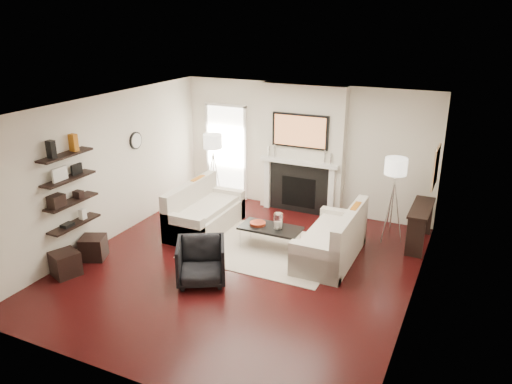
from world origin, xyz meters
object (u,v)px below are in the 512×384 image
at_px(coffee_table, 270,228).
at_px(lamp_left_shade, 213,141).
at_px(loveseat_left_base, 206,220).
at_px(loveseat_right_base, 330,247).
at_px(armchair, 201,260).
at_px(ottoman_near, 93,248).
at_px(lamp_right_shade, 396,166).

height_order(coffee_table, lamp_left_shade, lamp_left_shade).
relative_size(loveseat_left_base, loveseat_right_base, 1.00).
distance_m(loveseat_left_base, coffee_table, 1.52).
bearing_deg(lamp_left_shade, loveseat_left_base, -67.45).
relative_size(coffee_table, lamp_left_shade, 2.75).
bearing_deg(armchair, coffee_table, 42.16).
distance_m(armchair, ottoman_near, 2.13).
distance_m(lamp_left_shade, lamp_right_shade, 3.91).
relative_size(loveseat_left_base, lamp_right_shade, 4.50).
xyz_separation_m(coffee_table, ottoman_near, (-2.63, -1.65, -0.20)).
height_order(coffee_table, lamp_right_shade, lamp_right_shade).
bearing_deg(loveseat_right_base, lamp_left_shade, 155.34).
bearing_deg(ottoman_near, lamp_right_shade, 33.01).
height_order(armchair, ottoman_near, armchair).
xyz_separation_m(loveseat_left_base, ottoman_near, (-1.15, -1.88, -0.01)).
bearing_deg(coffee_table, loveseat_left_base, 171.25).
relative_size(loveseat_right_base, armchair, 2.35).
bearing_deg(armchair, ottoman_near, 153.56).
bearing_deg(lamp_right_shade, loveseat_right_base, -123.44).
relative_size(lamp_left_shade, ottoman_near, 1.00).
relative_size(armchair, ottoman_near, 1.91).
bearing_deg(lamp_left_shade, ottoman_near, -101.12).
relative_size(coffee_table, armchair, 1.44).
height_order(loveseat_left_base, armchair, armchair).
xyz_separation_m(armchair, lamp_right_shade, (2.40, 2.83, 1.07)).
bearing_deg(lamp_left_shade, armchair, -63.84).
height_order(loveseat_right_base, coffee_table, same).
height_order(lamp_left_shade, lamp_right_shade, same).
height_order(loveseat_left_base, lamp_left_shade, lamp_left_shade).
xyz_separation_m(loveseat_right_base, lamp_left_shade, (-3.10, 1.42, 1.24)).
bearing_deg(ottoman_near, loveseat_left_base, 58.64).
relative_size(armchair, lamp_right_shade, 1.91).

